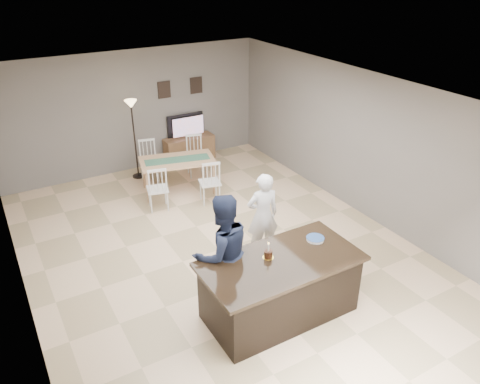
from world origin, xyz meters
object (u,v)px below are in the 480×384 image
woman (263,215)px  plate_stack (315,239)px  kitchen_island (280,287)px  television (187,126)px  man (222,254)px  tv_console (189,149)px  dining_table (178,165)px  floor_lamp (132,118)px  birthday_cake (268,254)px

woman → plate_stack: (0.11, -1.19, 0.19)m
kitchen_island → woman: 1.50m
television → woman: bearing=81.8°
man → tv_console: bearing=-108.5°
tv_console → man: man is taller
man → dining_table: bearing=-102.9°
woman → dining_table: 2.87m
man → dining_table: man is taller
tv_console → floor_lamp: floor_lamp is taller
television → dining_table: (-0.88, -1.44, -0.28)m
television → plate_stack: size_ratio=3.59×
woman → floor_lamp: 4.08m
tv_console → birthday_cake: (-1.32, -5.44, 0.66)m
dining_table → floor_lamp: 1.45m
woman → floor_lamp: (-0.77, 3.96, 0.63)m
kitchen_island → floor_lamp: size_ratio=1.22×
kitchen_island → television: 5.78m
television → woman: size_ratio=0.62×
television → man: bearing=70.7°
kitchen_island → man: man is taller
tv_console → plate_stack: bearing=-95.4°
television → birthday_cake: size_ratio=3.90×
tv_console → television: size_ratio=1.31×
kitchen_island → man: 0.91m
dining_table → man: bearing=-90.5°
woman → floor_lamp: size_ratio=0.83×
tv_console → kitchen_island: bearing=-102.2°
woman → television: bearing=-87.1°
woman → man: size_ratio=0.84×
birthday_cake → tv_console: bearing=76.4°
kitchen_island → tv_console: size_ratio=1.79×
dining_table → birthday_cake: bearing=-82.7°
television → man: (-1.78, -5.09, 0.01)m
kitchen_island → tv_console: kitchen_island is taller
kitchen_island → dining_table: size_ratio=1.08×
television → floor_lamp: floor_lamp is taller
television → man: man is taller
birthday_cake → floor_lamp: 5.19m
tv_console → woman: woman is taller
man → kitchen_island: bearing=137.8°
birthday_cake → television: bearing=76.5°
plate_stack → man: bearing=162.8°
kitchen_island → television: bearing=78.0°
tv_console → floor_lamp: size_ratio=0.68×
tv_console → birthday_cake: 5.63m
television → dining_table: 1.71m
birthday_cake → man: bearing=138.0°
woman → plate_stack: woman is taller
plate_stack → dining_table: (-0.37, 4.04, -0.33)m
plate_stack → floor_lamp: bearing=99.7°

